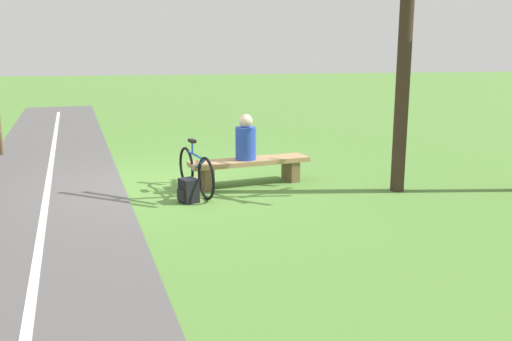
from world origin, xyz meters
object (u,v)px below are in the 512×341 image
at_px(bench, 250,166).
at_px(bicycle, 196,171).
at_px(backpack, 188,191).
at_px(tree_far_left, 405,41).
at_px(person_seated, 246,140).

bearing_deg(bench, bicycle, 10.48).
bearing_deg(bicycle, bench, 97.45).
bearing_deg(backpack, tree_far_left, -179.37).
relative_size(person_seated, tree_far_left, 0.16).
distance_m(person_seated, tree_far_left, 3.01).
height_order(bench, backpack, bench).
xyz_separation_m(bench, backpack, (1.13, 0.94, -0.14)).
xyz_separation_m(bicycle, backpack, (0.17, 0.56, -0.18)).
bearing_deg(bench, tree_far_left, 147.68).
relative_size(bicycle, backpack, 4.35).
xyz_separation_m(bench, bicycle, (0.96, 0.38, 0.04)).
xyz_separation_m(bicycle, tree_far_left, (-3.27, 0.52, 2.06)).
distance_m(person_seated, backpack, 1.53).
distance_m(backpack, tree_far_left, 4.10).
xyz_separation_m(person_seated, backpack, (1.06, 0.92, -0.60)).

